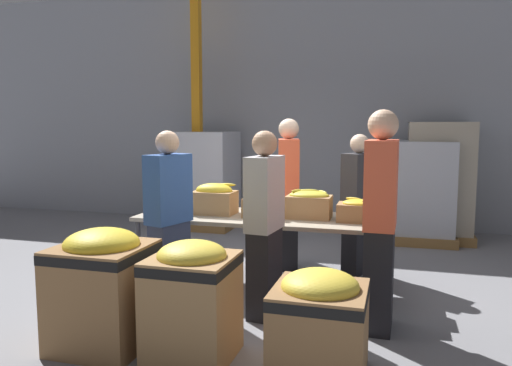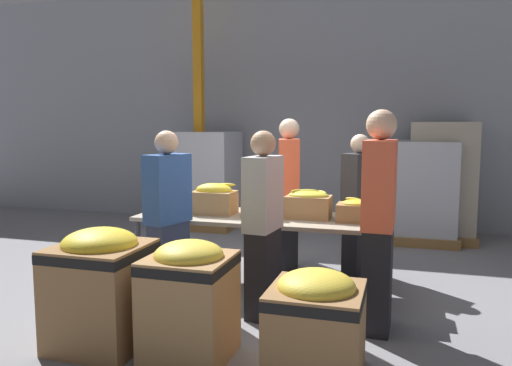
{
  "view_description": "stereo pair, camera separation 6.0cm",
  "coord_description": "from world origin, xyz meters",
  "px_view_note": "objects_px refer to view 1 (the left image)",
  "views": [
    {
      "loc": [
        1.33,
        -4.85,
        1.67
      ],
      "look_at": [
        -0.14,
        0.29,
        1.04
      ],
      "focal_mm": 35.0,
      "sensor_mm": 36.0,
      "label": 1
    },
    {
      "loc": [
        1.39,
        -4.83,
        1.67
      ],
      "look_at": [
        -0.14,
        0.29,
        1.04
      ],
      "focal_mm": 35.0,
      "sensor_mm": 36.0,
      "label": 2
    }
  ],
  "objects_px": {
    "volunteer_1": "(265,226)",
    "banana_box_0": "(174,202)",
    "donation_bin_2": "(320,320)",
    "pallet_stack_2": "(206,180)",
    "banana_box_3": "(309,204)",
    "pallet_stack_1": "(439,182)",
    "donation_bin_1": "(192,297)",
    "banana_box_4": "(360,210)",
    "donation_bin_0": "(103,284)",
    "volunteer_0": "(358,205)",
    "sorting_table": "(261,220)",
    "banana_box_2": "(263,205)",
    "volunteer_3": "(169,219)",
    "volunteer_2": "(288,195)",
    "pallet_stack_0": "(415,191)",
    "banana_box_1": "(214,199)",
    "volunteer_4": "(380,222)",
    "support_pillar": "(197,104)"
  },
  "relations": [
    {
      "from": "banana_box_3",
      "to": "volunteer_4",
      "type": "bearing_deg",
      "value": -48.49
    },
    {
      "from": "banana_box_0",
      "to": "pallet_stack_0",
      "type": "height_order",
      "value": "pallet_stack_0"
    },
    {
      "from": "banana_box_0",
      "to": "volunteer_2",
      "type": "relative_size",
      "value": 0.25
    },
    {
      "from": "pallet_stack_0",
      "to": "donation_bin_2",
      "type": "bearing_deg",
      "value": -99.39
    },
    {
      "from": "donation_bin_1",
      "to": "support_pillar",
      "type": "xyz_separation_m",
      "value": [
        -1.8,
        4.45,
        1.54
      ]
    },
    {
      "from": "banana_box_3",
      "to": "pallet_stack_1",
      "type": "distance_m",
      "value": 3.14
    },
    {
      "from": "volunteer_2",
      "to": "pallet_stack_1",
      "type": "distance_m",
      "value": 2.74
    },
    {
      "from": "banana_box_0",
      "to": "donation_bin_0",
      "type": "distance_m",
      "value": 1.72
    },
    {
      "from": "banana_box_3",
      "to": "volunteer_0",
      "type": "xyz_separation_m",
      "value": [
        0.43,
        0.72,
        -0.11
      ]
    },
    {
      "from": "donation_bin_1",
      "to": "pallet_stack_0",
      "type": "height_order",
      "value": "pallet_stack_0"
    },
    {
      "from": "banana_box_3",
      "to": "banana_box_4",
      "type": "bearing_deg",
      "value": -6.04
    },
    {
      "from": "volunteer_2",
      "to": "pallet_stack_2",
      "type": "height_order",
      "value": "volunteer_2"
    },
    {
      "from": "volunteer_2",
      "to": "donation_bin_0",
      "type": "relative_size",
      "value": 1.92
    },
    {
      "from": "banana_box_4",
      "to": "donation_bin_1",
      "type": "height_order",
      "value": "banana_box_4"
    },
    {
      "from": "volunteer_2",
      "to": "pallet_stack_0",
      "type": "distance_m",
      "value": 2.45
    },
    {
      "from": "banana_box_4",
      "to": "volunteer_0",
      "type": "relative_size",
      "value": 0.27
    },
    {
      "from": "volunteer_4",
      "to": "support_pillar",
      "type": "relative_size",
      "value": 0.45
    },
    {
      "from": "donation_bin_1",
      "to": "donation_bin_2",
      "type": "distance_m",
      "value": 0.91
    },
    {
      "from": "volunteer_1",
      "to": "volunteer_3",
      "type": "xyz_separation_m",
      "value": [
        -0.94,
        0.07,
        -0.0
      ]
    },
    {
      "from": "banana_box_2",
      "to": "pallet_stack_2",
      "type": "relative_size",
      "value": 0.25
    },
    {
      "from": "sorting_table",
      "to": "volunteer_3",
      "type": "bearing_deg",
      "value": -134.66
    },
    {
      "from": "sorting_table",
      "to": "banana_box_3",
      "type": "relative_size",
      "value": 5.68
    },
    {
      "from": "sorting_table",
      "to": "volunteer_0",
      "type": "bearing_deg",
      "value": 39.2
    },
    {
      "from": "banana_box_1",
      "to": "donation_bin_0",
      "type": "xyz_separation_m",
      "value": [
        -0.26,
        -1.67,
        -0.42
      ]
    },
    {
      "from": "sorting_table",
      "to": "pallet_stack_0",
      "type": "distance_m",
      "value": 3.14
    },
    {
      "from": "volunteer_4",
      "to": "volunteer_0",
      "type": "bearing_deg",
      "value": 12.25
    },
    {
      "from": "donation_bin_0",
      "to": "pallet_stack_0",
      "type": "height_order",
      "value": "pallet_stack_0"
    },
    {
      "from": "volunteer_1",
      "to": "pallet_stack_1",
      "type": "bearing_deg",
      "value": -18.73
    },
    {
      "from": "banana_box_3",
      "to": "volunteer_4",
      "type": "relative_size",
      "value": 0.25
    },
    {
      "from": "volunteer_1",
      "to": "banana_box_0",
      "type": "bearing_deg",
      "value": 64.01
    },
    {
      "from": "banana_box_0",
      "to": "banana_box_3",
      "type": "relative_size",
      "value": 1.0
    },
    {
      "from": "volunteer_1",
      "to": "pallet_stack_2",
      "type": "distance_m",
      "value": 3.99
    },
    {
      "from": "donation_bin_1",
      "to": "banana_box_4",
      "type": "bearing_deg",
      "value": 57.96
    },
    {
      "from": "sorting_table",
      "to": "donation_bin_1",
      "type": "height_order",
      "value": "donation_bin_1"
    },
    {
      "from": "banana_box_2",
      "to": "pallet_stack_0",
      "type": "height_order",
      "value": "pallet_stack_0"
    },
    {
      "from": "banana_box_2",
      "to": "pallet_stack_0",
      "type": "distance_m",
      "value": 3.16
    },
    {
      "from": "donation_bin_2",
      "to": "pallet_stack_2",
      "type": "height_order",
      "value": "pallet_stack_2"
    },
    {
      "from": "pallet_stack_0",
      "to": "banana_box_3",
      "type": "bearing_deg",
      "value": -112.32
    },
    {
      "from": "banana_box_2",
      "to": "banana_box_0",
      "type": "bearing_deg",
      "value": 178.06
    },
    {
      "from": "banana_box_4",
      "to": "banana_box_1",
      "type": "bearing_deg",
      "value": 179.49
    },
    {
      "from": "donation_bin_2",
      "to": "donation_bin_0",
      "type": "bearing_deg",
      "value": 180.0
    },
    {
      "from": "volunteer_0",
      "to": "pallet_stack_2",
      "type": "relative_size",
      "value": 1.01
    },
    {
      "from": "volunteer_3",
      "to": "pallet_stack_1",
      "type": "xyz_separation_m",
      "value": [
        2.61,
        3.53,
        0.04
      ]
    },
    {
      "from": "sorting_table",
      "to": "pallet_stack_2",
      "type": "xyz_separation_m",
      "value": [
        -1.69,
        2.72,
        0.07
      ]
    },
    {
      "from": "donation_bin_1",
      "to": "support_pillar",
      "type": "distance_m",
      "value": 5.04
    },
    {
      "from": "banana_box_1",
      "to": "donation_bin_1",
      "type": "xyz_separation_m",
      "value": [
        0.46,
        -1.67,
        -0.45
      ]
    },
    {
      "from": "banana_box_0",
      "to": "volunteer_3",
      "type": "height_order",
      "value": "volunteer_3"
    },
    {
      "from": "volunteer_3",
      "to": "donation_bin_0",
      "type": "height_order",
      "value": "volunteer_3"
    },
    {
      "from": "banana_box_1",
      "to": "banana_box_3",
      "type": "xyz_separation_m",
      "value": [
        1.0,
        0.04,
        -0.02
      ]
    },
    {
      "from": "banana_box_4",
      "to": "donation_bin_1",
      "type": "xyz_separation_m",
      "value": [
        -1.04,
        -1.65,
        -0.4
      ]
    }
  ]
}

